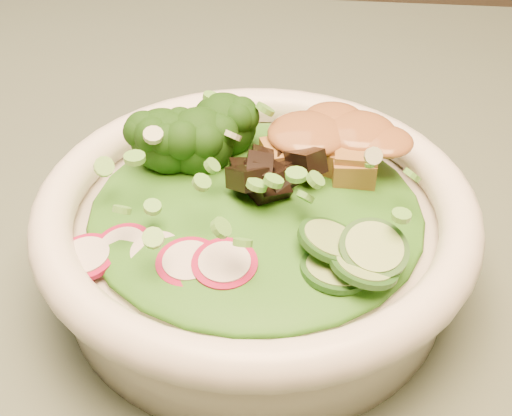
# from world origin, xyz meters

# --- Properties ---
(salad_bowl) EXTENTS (0.25, 0.25, 0.07)m
(salad_bowl) POSITION_xyz_m (0.23, -0.04, 0.79)
(salad_bowl) COLOR white
(salad_bowl) RESTS_ON dining_table
(lettuce_bed) EXTENTS (0.19, 0.19, 0.02)m
(lettuce_bed) POSITION_xyz_m (0.23, -0.04, 0.81)
(lettuce_bed) COLOR #1B5912
(lettuce_bed) RESTS_ON salad_bowl
(broccoli_florets) EXTENTS (0.09, 0.09, 0.04)m
(broccoli_florets) POSITION_xyz_m (0.19, -0.00, 0.82)
(broccoli_florets) COLOR black
(broccoli_florets) RESTS_ON salad_bowl
(radish_slices) EXTENTS (0.11, 0.07, 0.02)m
(radish_slices) POSITION_xyz_m (0.19, -0.09, 0.81)
(radish_slices) COLOR maroon
(radish_slices) RESTS_ON salad_bowl
(cucumber_slices) EXTENTS (0.08, 0.08, 0.03)m
(cucumber_slices) POSITION_xyz_m (0.28, -0.08, 0.82)
(cucumber_slices) COLOR #95B464
(cucumber_slices) RESTS_ON salad_bowl
(mushroom_heap) EXTENTS (0.08, 0.08, 0.04)m
(mushroom_heap) POSITION_xyz_m (0.24, -0.03, 0.82)
(mushroom_heap) COLOR black
(mushroom_heap) RESTS_ON salad_bowl
(tofu_cubes) EXTENTS (0.10, 0.08, 0.03)m
(tofu_cubes) POSITION_xyz_m (0.27, 0.00, 0.82)
(tofu_cubes) COLOR brown
(tofu_cubes) RESTS_ON salad_bowl
(peanut_sauce) EXTENTS (0.06, 0.05, 0.01)m
(peanut_sauce) POSITION_xyz_m (0.27, 0.00, 0.83)
(peanut_sauce) COLOR brown
(peanut_sauce) RESTS_ON tofu_cubes
(scallion_garnish) EXTENTS (0.18, 0.18, 0.02)m
(scallion_garnish) POSITION_xyz_m (0.23, -0.04, 0.83)
(scallion_garnish) COLOR #59A73B
(scallion_garnish) RESTS_ON salad_bowl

